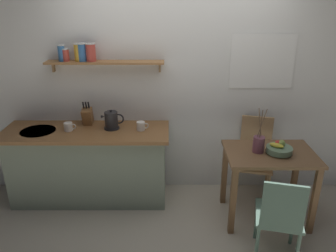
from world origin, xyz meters
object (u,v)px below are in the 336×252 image
(electric_kettle, at_px, (112,120))
(knife_block, at_px, (88,116))
(twig_vase, at_px, (259,144))
(fruit_bowl, at_px, (280,149))
(dining_table, at_px, (270,165))
(coffee_mug_by_sink, at_px, (69,127))
(dining_chair_near, at_px, (280,216))
(dining_chair_far, at_px, (255,155))
(coffee_mug_spare, at_px, (142,126))

(electric_kettle, relative_size, knife_block, 0.89)
(twig_vase, distance_m, knife_block, 1.90)
(fruit_bowl, distance_m, electric_kettle, 1.79)
(dining_table, xyz_separation_m, coffee_mug_by_sink, (-2.13, 0.33, 0.30))
(fruit_bowl, height_order, coffee_mug_by_sink, coffee_mug_by_sink)
(dining_table, height_order, twig_vase, twig_vase)
(dining_chair_near, bearing_deg, twig_vase, 94.58)
(dining_chair_far, relative_size, twig_vase, 2.04)
(fruit_bowl, xyz_separation_m, coffee_mug_by_sink, (-2.20, 0.35, 0.10))
(dining_table, height_order, electric_kettle, electric_kettle)
(dining_chair_far, height_order, coffee_mug_by_sink, coffee_mug_by_sink)
(dining_table, relative_size, coffee_mug_spare, 6.87)
(dining_table, height_order, coffee_mug_spare, coffee_mug_spare)
(knife_block, bearing_deg, fruit_bowl, -14.56)
(electric_kettle, bearing_deg, twig_vase, -13.63)
(dining_chair_near, height_order, dining_chair_far, dining_chair_far)
(fruit_bowl, bearing_deg, twig_vase, 169.99)
(fruit_bowl, height_order, knife_block, knife_block)
(dining_chair_far, bearing_deg, coffee_mug_by_sink, -176.32)
(twig_vase, relative_size, coffee_mug_spare, 3.58)
(knife_block, distance_m, coffee_mug_by_sink, 0.25)
(dining_chair_far, distance_m, fruit_bowl, 0.58)
(dining_chair_far, distance_m, coffee_mug_by_sink, 2.14)
(knife_block, bearing_deg, dining_chair_far, -1.21)
(coffee_mug_spare, bearing_deg, knife_block, 165.58)
(electric_kettle, relative_size, coffee_mug_by_sink, 1.90)
(electric_kettle, height_order, coffee_mug_by_sink, electric_kettle)
(fruit_bowl, bearing_deg, knife_block, 165.44)
(twig_vase, relative_size, knife_block, 1.67)
(dining_table, distance_m, dining_chair_near, 0.67)
(dining_chair_far, height_order, twig_vase, twig_vase)
(dining_chair_near, xyz_separation_m, electric_kettle, (-1.59, 1.04, 0.49))
(dining_table, xyz_separation_m, coffee_mug_spare, (-1.34, 0.35, 0.30))
(knife_block, bearing_deg, coffee_mug_by_sink, -134.44)
(dining_chair_far, xyz_separation_m, knife_block, (-1.93, 0.04, 0.47))
(knife_block, height_order, coffee_mug_by_sink, knife_block)
(dining_chair_far, relative_size, electric_kettle, 3.84)
(dining_table, relative_size, fruit_bowl, 3.50)
(dining_chair_near, height_order, electric_kettle, electric_kettle)
(coffee_mug_spare, bearing_deg, dining_table, -14.53)
(knife_block, relative_size, coffee_mug_by_sink, 2.13)
(twig_vase, bearing_deg, dining_chair_far, 77.40)
(fruit_bowl, bearing_deg, dining_chair_near, -103.12)
(electric_kettle, height_order, knife_block, knife_block)
(dining_chair_near, xyz_separation_m, fruit_bowl, (0.15, 0.63, 0.34))
(coffee_mug_spare, bearing_deg, fruit_bowl, -14.62)
(fruit_bowl, xyz_separation_m, knife_block, (-2.03, 0.53, 0.16))
(dining_chair_near, relative_size, knife_block, 3.12)
(electric_kettle, distance_m, knife_block, 0.32)
(dining_chair_near, xyz_separation_m, coffee_mug_by_sink, (-2.05, 0.98, 0.44))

